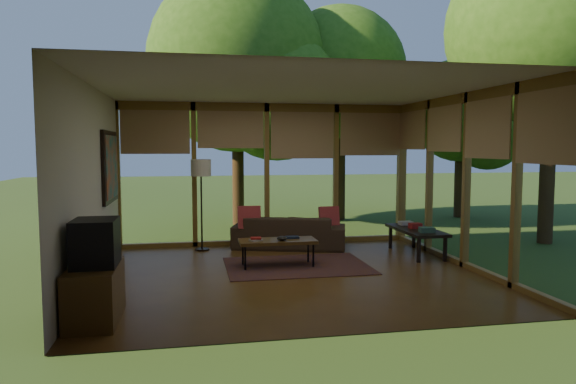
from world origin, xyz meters
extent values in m
plane|color=brown|center=(0.00, 0.00, 0.00)|extent=(5.50, 5.50, 0.00)
plane|color=white|center=(0.00, 0.00, 2.70)|extent=(5.50, 5.50, 0.00)
cube|color=beige|center=(-2.75, 0.00, 1.35)|extent=(0.04, 5.00, 2.70)
cube|color=beige|center=(0.00, -2.50, 1.35)|extent=(5.50, 0.04, 2.70)
cube|color=olive|center=(0.00, 2.50, 1.35)|extent=(5.50, 0.12, 2.70)
cube|color=olive|center=(2.75, 0.00, 1.35)|extent=(0.12, 5.00, 2.70)
plane|color=#355520|center=(8.00, 8.00, -0.01)|extent=(40.00, 40.00, 0.00)
cylinder|color=#3C2A15|center=(-0.31, 5.19, 2.49)|extent=(0.28, 0.28, 4.98)
sphere|color=#255112|center=(-0.31, 5.19, 3.87)|extent=(4.25, 4.25, 4.25)
cylinder|color=#3C2A15|center=(2.35, 5.58, 2.42)|extent=(0.28, 0.28, 4.84)
sphere|color=#255112|center=(2.35, 5.58, 3.76)|extent=(3.36, 3.36, 3.36)
cylinder|color=#3C2A15|center=(5.21, 1.55, 2.66)|extent=(0.28, 0.28, 5.32)
sphere|color=#255112|center=(5.21, 1.55, 4.14)|extent=(3.75, 3.75, 3.75)
cylinder|color=#3C2A15|center=(5.42, 5.39, 1.81)|extent=(0.28, 0.28, 3.63)
sphere|color=#255112|center=(5.42, 5.39, 2.82)|extent=(2.68, 2.68, 2.68)
cube|color=brown|center=(0.18, 0.52, 0.01)|extent=(2.22, 1.58, 0.01)
imported|color=#3C2C1E|center=(0.34, 2.00, 0.30)|extent=(2.21, 1.37, 0.60)
cube|color=maroon|center=(-0.41, 1.95, 0.59)|extent=(0.41, 0.22, 0.43)
cube|color=maroon|center=(1.09, 1.95, 0.57)|extent=(0.37, 0.20, 0.39)
cube|color=#B8AEA6|center=(-0.47, 0.50, 0.44)|extent=(0.22, 0.20, 0.03)
cube|color=maroon|center=(-0.47, 0.50, 0.47)|extent=(0.17, 0.13, 0.03)
cube|color=black|center=(0.13, 0.63, 0.44)|extent=(0.21, 0.16, 0.03)
ellipsoid|color=black|center=(-0.07, 0.45, 0.46)|extent=(0.16, 0.16, 0.07)
cube|color=brown|center=(-2.47, -1.58, 0.30)|extent=(0.50, 1.00, 0.60)
cube|color=black|center=(-2.45, -1.58, 0.85)|extent=(0.45, 0.55, 0.50)
cube|color=#355C4C|center=(2.40, 0.58, 0.50)|extent=(0.25, 0.20, 0.09)
cube|color=maroon|center=(2.40, 1.03, 0.50)|extent=(0.21, 0.17, 0.09)
cube|color=#B8AEA6|center=(2.40, 1.43, 0.49)|extent=(0.24, 0.18, 0.07)
cylinder|color=black|center=(-1.26, 2.06, 0.01)|extent=(0.26, 0.26, 0.03)
cylinder|color=black|center=(-1.26, 2.06, 0.79)|extent=(0.03, 0.03, 1.52)
cylinder|color=beige|center=(-1.26, 2.06, 1.50)|extent=(0.36, 0.36, 0.30)
cube|color=brown|center=(-0.12, 0.55, 0.40)|extent=(1.20, 0.50, 0.05)
cylinder|color=black|center=(-0.65, 0.37, 0.19)|extent=(0.03, 0.03, 0.38)
cylinder|color=black|center=(0.41, 0.37, 0.19)|extent=(0.03, 0.03, 0.38)
cylinder|color=black|center=(-0.65, 0.73, 0.19)|extent=(0.03, 0.03, 0.38)
cylinder|color=black|center=(0.41, 0.73, 0.19)|extent=(0.03, 0.03, 0.38)
cube|color=black|center=(2.40, 0.98, 0.43)|extent=(0.60, 1.40, 0.05)
cube|color=black|center=(2.17, 0.38, 0.20)|extent=(0.05, 0.05, 0.40)
cube|color=black|center=(2.63, 0.38, 0.20)|extent=(0.05, 0.05, 0.40)
cube|color=black|center=(2.17, 1.58, 0.20)|extent=(0.05, 0.05, 0.40)
cube|color=black|center=(2.63, 1.58, 0.20)|extent=(0.05, 0.05, 0.40)
cube|color=black|center=(-2.72, 1.40, 1.55)|extent=(0.05, 1.35, 1.15)
cube|color=#196571|center=(-2.69, 1.40, 1.55)|extent=(0.02, 1.20, 1.00)
camera|label=1|loc=(-1.44, -7.26, 1.85)|focal=32.00mm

